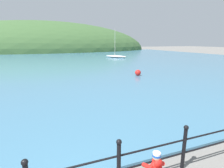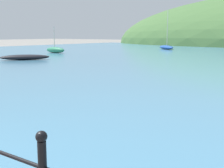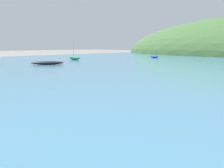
# 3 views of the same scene
# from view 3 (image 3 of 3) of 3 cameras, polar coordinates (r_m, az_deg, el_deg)

# --- Properties ---
(water) EXTENTS (80.00, 60.00, 0.10)m
(water) POSITION_cam_3_polar(r_m,az_deg,el_deg) (32.37, 25.76, 4.84)
(water) COLOR teal
(water) RESTS_ON ground
(boat_red_dinghy) EXTENTS (2.83, 0.90, 2.87)m
(boat_red_dinghy) POSITION_cam_3_polar(r_m,az_deg,el_deg) (36.62, -9.81, 6.75)
(boat_red_dinghy) COLOR #287551
(boat_red_dinghy) RESTS_ON water
(boat_far_right) EXTENTS (3.20, 3.68, 0.42)m
(boat_far_right) POSITION_cam_3_polar(r_m,az_deg,el_deg) (28.11, -16.49, 5.32)
(boat_far_right) COLOR black
(boat_far_right) RESTS_ON water
(boat_green_fishing) EXTENTS (3.91, 3.81, 5.31)m
(boat_green_fishing) POSITION_cam_3_polar(r_m,az_deg,el_deg) (43.95, 10.96, 7.17)
(boat_green_fishing) COLOR #1E4793
(boat_green_fishing) RESTS_ON water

